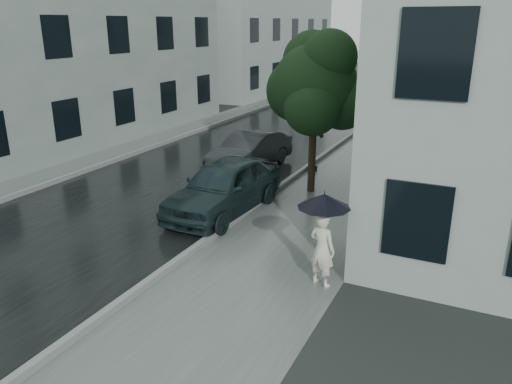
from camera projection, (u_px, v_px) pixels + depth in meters
The scene contains 14 objects.
ground at pixel (224, 295), 9.86m from camera, with size 120.00×120.00×0.00m, color black.
sidewalk at pixel (375, 156), 20.01m from camera, with size 3.50×60.00×0.01m, color slate.
kerb_near at pixel (331, 150), 20.73m from camera, with size 0.15×60.00×0.15m, color slate.
asphalt_road at pixel (255, 143), 22.18m from camera, with size 6.85×60.00×0.00m, color black.
kerb_far at pixel (188, 134), 23.58m from camera, with size 0.15×60.00×0.15m, color slate.
sidewalk_far at pixel (172, 134), 23.98m from camera, with size 1.70×60.00×0.01m, color #4C5451.
building_far_a at pixel (26, 31), 20.77m from camera, with size 7.02×20.00×9.50m.
building_far_b at pixel (254, 37), 39.80m from camera, with size 7.02×18.00×8.00m.
pedestrian at pixel (322, 250), 9.99m from camera, with size 0.57×0.37×1.56m, color beige.
umbrella at pixel (324, 201), 9.60m from camera, with size 1.22×1.22×1.10m.
street_tree at pixel (316, 85), 14.90m from camera, with size 3.34×3.04×4.95m.
lamp_post at pixel (312, 95), 17.22m from camera, with size 0.82×0.46×4.70m.
car_near at pixel (224, 186), 13.93m from camera, with size 1.77×4.40×1.50m, color #182729.
car_far at pixel (250, 151), 18.14m from camera, with size 1.40×4.01×1.32m, color #222427.
Camera 1 is at (4.30, -7.56, 5.11)m, focal length 35.00 mm.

